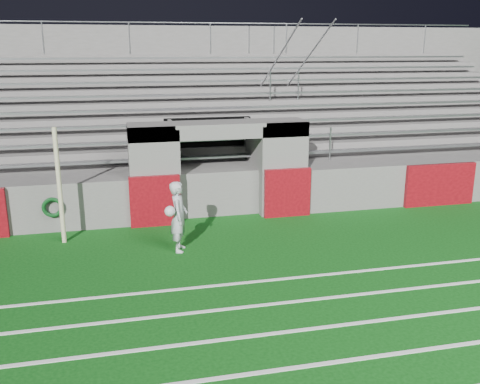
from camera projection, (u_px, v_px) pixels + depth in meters
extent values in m
plane|color=#0B440F|center=(250.00, 262.00, 11.67)|extent=(90.00, 90.00, 0.00)
cylinder|color=beige|center=(59.00, 186.00, 12.50)|extent=(0.11, 0.11, 2.78)
cube|color=white|center=(316.00, 365.00, 7.91)|extent=(28.00, 0.09, 0.01)
cube|color=white|center=(294.00, 331.00, 8.85)|extent=(28.00, 0.09, 0.01)
cube|color=white|center=(276.00, 304.00, 9.79)|extent=(28.00, 0.09, 0.01)
cube|color=white|center=(262.00, 281.00, 10.73)|extent=(28.00, 0.09, 0.01)
cube|color=#5C5957|center=(471.00, 181.00, 16.17)|extent=(10.60, 0.35, 1.25)
cube|color=#5C5957|center=(152.00, 173.00, 14.22)|extent=(1.20, 1.00, 2.60)
cube|color=#5C5957|center=(282.00, 166.00, 15.01)|extent=(1.20, 1.00, 2.60)
cube|color=black|center=(208.00, 159.00, 16.22)|extent=(2.60, 0.20, 2.50)
cube|color=#5C5957|center=(174.00, 169.00, 14.94)|extent=(0.10, 2.20, 2.50)
cube|color=#5C5957|center=(254.00, 165.00, 15.44)|extent=(0.10, 2.20, 2.50)
cube|color=#5C5957|center=(218.00, 129.00, 14.32)|extent=(4.80, 1.00, 0.40)
cube|color=#5C5957|center=(198.00, 149.00, 18.27)|extent=(26.00, 8.00, 0.20)
cube|color=#5C5957|center=(198.00, 167.00, 18.43)|extent=(26.00, 8.00, 1.05)
cube|color=#5E080E|center=(155.00, 201.00, 13.86)|extent=(1.30, 0.15, 1.35)
cube|color=#5E080E|center=(287.00, 193.00, 14.65)|extent=(1.30, 0.15, 1.35)
cube|color=#5E080E|center=(440.00, 185.00, 15.69)|extent=(2.20, 0.15, 1.25)
cube|color=gray|center=(213.00, 157.00, 15.44)|extent=(23.00, 0.28, 0.06)
cube|color=#5C5957|center=(208.00, 152.00, 16.24)|extent=(24.00, 0.75, 0.38)
cube|color=gray|center=(208.00, 139.00, 16.04)|extent=(23.00, 0.28, 0.06)
cube|color=#5C5957|center=(204.00, 142.00, 16.90)|extent=(24.00, 0.75, 0.76)
cube|color=gray|center=(204.00, 123.00, 16.64)|extent=(23.00, 0.28, 0.06)
cube|color=#5C5957|center=(200.00, 132.00, 17.55)|extent=(24.00, 0.75, 1.14)
cube|color=gray|center=(200.00, 108.00, 17.25)|extent=(23.00, 0.28, 0.06)
cube|color=#5C5957|center=(196.00, 123.00, 18.20)|extent=(24.00, 0.75, 1.52)
cube|color=gray|center=(196.00, 95.00, 17.85)|extent=(23.00, 0.28, 0.06)
cube|color=#5C5957|center=(193.00, 115.00, 18.86)|extent=(24.00, 0.75, 1.90)
cube|color=gray|center=(193.00, 82.00, 18.45)|extent=(23.00, 0.28, 0.06)
cube|color=#5C5957|center=(190.00, 107.00, 19.51)|extent=(24.00, 0.75, 2.28)
cube|color=gray|center=(189.00, 69.00, 19.06)|extent=(23.00, 0.28, 0.06)
cube|color=#5C5957|center=(187.00, 100.00, 20.17)|extent=(24.00, 0.75, 2.66)
cube|color=gray|center=(186.00, 58.00, 19.66)|extent=(23.00, 0.28, 0.06)
cube|color=#5C5957|center=(185.00, 97.00, 20.78)|extent=(26.00, 0.60, 5.29)
cylinder|color=#A5A8AD|center=(298.00, 145.00, 15.65)|extent=(0.05, 0.05, 1.00)
cylinder|color=#A5A8AD|center=(270.00, 85.00, 18.07)|extent=(0.05, 0.05, 1.00)
cylinder|color=#A5A8AD|center=(249.00, 40.00, 20.48)|extent=(0.05, 0.05, 1.00)
cylinder|color=#A5A8AD|center=(270.00, 70.00, 17.93)|extent=(0.05, 6.02, 3.08)
cylinder|color=#A5A8AD|center=(330.00, 144.00, 15.87)|extent=(0.05, 0.05, 1.00)
cylinder|color=#A5A8AD|center=(298.00, 85.00, 18.28)|extent=(0.05, 0.05, 1.00)
cylinder|color=#A5A8AD|center=(274.00, 40.00, 20.70)|extent=(0.05, 0.05, 1.00)
cylinder|color=#A5A8AD|center=(299.00, 70.00, 18.15)|extent=(0.05, 6.02, 3.08)
cylinder|color=#A5A8AD|center=(43.00, 38.00, 18.82)|extent=(0.05, 0.05, 1.10)
cylinder|color=#A5A8AD|center=(129.00, 38.00, 19.48)|extent=(0.05, 0.05, 1.10)
cylinder|color=#A5A8AD|center=(210.00, 38.00, 20.14)|extent=(0.05, 0.05, 1.10)
cylinder|color=#A5A8AD|center=(286.00, 38.00, 20.79)|extent=(0.05, 0.05, 1.10)
cylinder|color=#A5A8AD|center=(358.00, 39.00, 21.45)|extent=(0.05, 0.05, 1.10)
cylinder|color=#A5A8AD|center=(424.00, 39.00, 22.11)|extent=(0.05, 0.05, 1.10)
cylinder|color=#A5A8AD|center=(184.00, 23.00, 19.77)|extent=(24.00, 0.05, 0.05)
imported|color=#B4B9BE|center=(179.00, 216.00, 12.14)|extent=(0.51, 0.67, 1.64)
sphere|color=white|center=(170.00, 211.00, 11.88)|extent=(0.24, 0.24, 0.24)
torus|color=#0D411A|center=(53.00, 207.00, 13.31)|extent=(0.51, 0.09, 0.51)
torus|color=#0C3E16|center=(52.00, 207.00, 13.26)|extent=(0.52, 0.10, 0.52)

